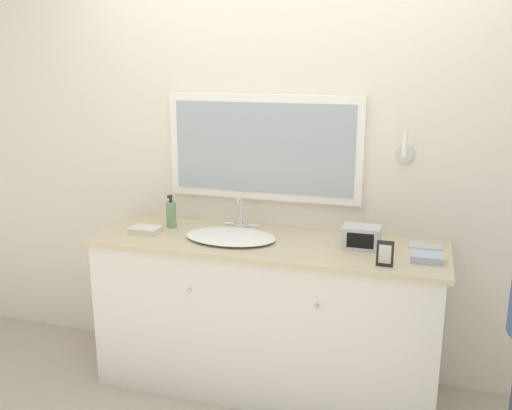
% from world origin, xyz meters
% --- Properties ---
extents(wall_back, '(8.00, 0.18, 2.55)m').
position_xyz_m(wall_back, '(-0.00, 0.63, 1.28)').
color(wall_back, silver).
rests_on(wall_back, ground_plane).
extents(vanity_counter, '(1.94, 0.60, 0.89)m').
position_xyz_m(vanity_counter, '(0.00, 0.30, 0.44)').
color(vanity_counter, silver).
rests_on(vanity_counter, ground_plane).
extents(sink_basin, '(0.51, 0.39, 0.20)m').
position_xyz_m(sink_basin, '(-0.20, 0.28, 0.91)').
color(sink_basin, white).
rests_on(sink_basin, vanity_counter).
extents(soap_bottle, '(0.06, 0.06, 0.20)m').
position_xyz_m(soap_bottle, '(-0.61, 0.39, 0.97)').
color(soap_bottle, '#709966').
rests_on(soap_bottle, vanity_counter).
extents(appliance_box, '(0.19, 0.13, 0.12)m').
position_xyz_m(appliance_box, '(0.51, 0.34, 0.95)').
color(appliance_box, '#BCBCC1').
rests_on(appliance_box, vanity_counter).
extents(picture_frame, '(0.08, 0.01, 0.13)m').
position_xyz_m(picture_frame, '(0.65, 0.10, 0.95)').
color(picture_frame, black).
rests_on(picture_frame, vanity_counter).
extents(hand_towel_near_sink, '(0.15, 0.12, 0.04)m').
position_xyz_m(hand_towel_near_sink, '(0.85, 0.24, 0.90)').
color(hand_towel_near_sink, '#A8B7C6').
rests_on(hand_towel_near_sink, vanity_counter).
extents(hand_towel_far_corner, '(0.16, 0.12, 0.03)m').
position_xyz_m(hand_towel_far_corner, '(-0.70, 0.25, 0.90)').
color(hand_towel_far_corner, silver).
rests_on(hand_towel_far_corner, vanity_counter).
extents(metal_tray, '(0.17, 0.10, 0.01)m').
position_xyz_m(metal_tray, '(0.84, 0.45, 0.89)').
color(metal_tray, silver).
rests_on(metal_tray, vanity_counter).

